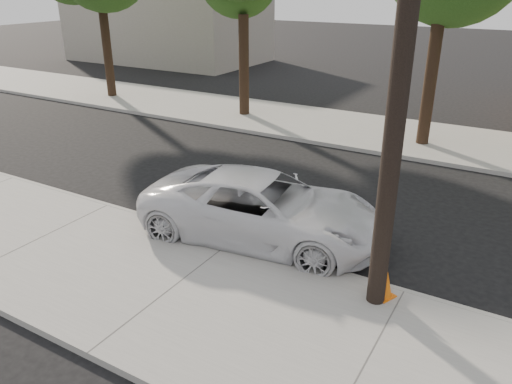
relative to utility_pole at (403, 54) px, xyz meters
The scene contains 8 objects.
ground 6.51m from the utility_pole, 143.13° to the left, with size 120.00×120.00×0.00m, color black.
near_sidewalk 6.07m from the utility_pole, 156.04° to the right, with size 90.00×4.40×0.15m, color gray.
far_sidewalk 12.64m from the utility_pole, 107.82° to the left, with size 90.00×5.00×0.15m, color gray.
curb_near 5.89m from the utility_pole, behind, with size 90.00×0.12×0.16m, color #9E9B93.
building_far 32.82m from the utility_pole, 136.11° to the left, with size 14.00×8.00×5.00m, color gray.
utility_pole is the anchor object (origin of this frame).
police_cruiser 5.21m from the utility_pole, 157.78° to the left, with size 2.66×5.76×1.60m, color white.
traffic_cone 4.20m from the utility_pole, 66.92° to the left, with size 0.50×0.50×0.74m.
Camera 1 is at (5.63, -10.67, 5.76)m, focal length 35.00 mm.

